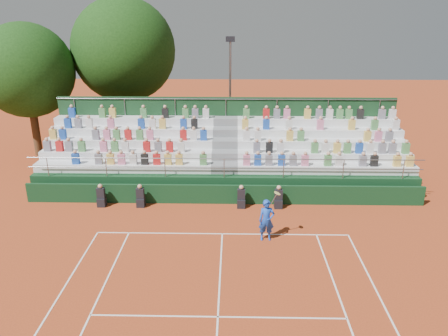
{
  "coord_description": "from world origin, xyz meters",
  "views": [
    {
      "loc": [
        0.45,
        -16.95,
        9.24
      ],
      "look_at": [
        0.0,
        3.5,
        1.8
      ],
      "focal_mm": 35.0,
      "sensor_mm": 36.0,
      "label": 1
    }
  ],
  "objects_px": {
    "floodlight_mast": "(230,85)",
    "tennis_player": "(267,220)",
    "tree_west": "(27,71)",
    "tree_east": "(124,50)"
  },
  "relations": [
    {
      "from": "tree_west",
      "to": "floodlight_mast",
      "type": "distance_m",
      "value": 13.05
    },
    {
      "from": "tennis_player",
      "to": "tree_west",
      "type": "height_order",
      "value": "tree_west"
    },
    {
      "from": "tree_west",
      "to": "floodlight_mast",
      "type": "xyz_separation_m",
      "value": [
        12.86,
        1.91,
        -1.14
      ]
    },
    {
      "from": "floodlight_mast",
      "to": "tennis_player",
      "type": "bearing_deg",
      "value": -82.78
    },
    {
      "from": "tree_west",
      "to": "tree_east",
      "type": "xyz_separation_m",
      "value": [
        5.65,
        2.58,
        1.05
      ]
    },
    {
      "from": "tennis_player",
      "to": "tree_east",
      "type": "xyz_separation_m",
      "value": [
        -8.88,
        13.81,
        5.74
      ]
    },
    {
      "from": "tree_east",
      "to": "tennis_player",
      "type": "bearing_deg",
      "value": -57.27
    },
    {
      "from": "tennis_player",
      "to": "tree_east",
      "type": "distance_m",
      "value": 17.39
    },
    {
      "from": "tree_east",
      "to": "floodlight_mast",
      "type": "bearing_deg",
      "value": -5.28
    },
    {
      "from": "tree_west",
      "to": "tree_east",
      "type": "height_order",
      "value": "tree_east"
    }
  ]
}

